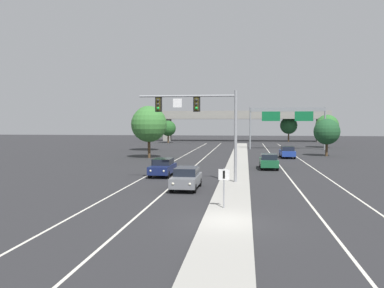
% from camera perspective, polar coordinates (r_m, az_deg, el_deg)
% --- Properties ---
extents(ground_plane, '(260.00, 260.00, 0.00)m').
position_cam_1_polar(ground_plane, '(20.30, 4.81, -10.89)').
color(ground_plane, '#28282B').
extents(median_island, '(2.40, 110.00, 0.15)m').
position_cam_1_polar(median_island, '(38.00, 6.03, -4.24)').
color(median_island, '#9E9B93').
rests_on(median_island, ground).
extents(lane_stripe_oncoming_center, '(0.14, 100.00, 0.01)m').
position_cam_1_polar(lane_stripe_oncoming_center, '(45.30, 0.28, -3.14)').
color(lane_stripe_oncoming_center, silver).
rests_on(lane_stripe_oncoming_center, ground).
extents(lane_stripe_receding_center, '(0.14, 100.00, 0.01)m').
position_cam_1_polar(lane_stripe_receding_center, '(45.12, 12.23, -3.23)').
color(lane_stripe_receding_center, silver).
rests_on(lane_stripe_receding_center, ground).
extents(edge_stripe_left, '(0.14, 100.00, 0.01)m').
position_cam_1_polar(edge_stripe_left, '(45.82, -3.83, -3.07)').
color(edge_stripe_left, silver).
rests_on(edge_stripe_left, ground).
extents(edge_stripe_right, '(0.14, 100.00, 0.01)m').
position_cam_1_polar(edge_stripe_right, '(45.52, 16.38, -3.23)').
color(edge_stripe_right, silver).
rests_on(edge_stripe_right, ground).
extents(overhead_signal_mast, '(7.84, 0.44, 7.20)m').
position_cam_1_polar(overhead_signal_mast, '(32.84, 1.63, 3.87)').
color(overhead_signal_mast, gray).
rests_on(overhead_signal_mast, median_island).
extents(median_sign_post, '(0.60, 0.10, 2.20)m').
position_cam_1_polar(median_sign_post, '(22.89, 4.42, -5.25)').
color(median_sign_post, gray).
rests_on(median_sign_post, median_island).
extents(car_oncoming_grey, '(1.86, 4.49, 1.58)m').
position_cam_1_polar(car_oncoming_grey, '(30.15, -0.77, -4.70)').
color(car_oncoming_grey, slate).
rests_on(car_oncoming_grey, ground).
extents(car_oncoming_navy, '(1.87, 4.49, 1.58)m').
position_cam_1_polar(car_oncoming_navy, '(37.55, -4.05, -3.17)').
color(car_oncoming_navy, '#141E4C').
rests_on(car_oncoming_navy, ground).
extents(car_receding_green, '(1.82, 4.47, 1.58)m').
position_cam_1_polar(car_receding_green, '(43.87, 10.52, -2.32)').
color(car_receding_green, '#195633').
rests_on(car_receding_green, ground).
extents(car_receding_blue, '(1.87, 4.49, 1.58)m').
position_cam_1_polar(car_receding_blue, '(57.69, 12.99, -1.07)').
color(car_receding_blue, navy).
rests_on(car_receding_blue, ground).
extents(highway_sign_gantry, '(13.28, 0.42, 7.50)m').
position_cam_1_polar(highway_sign_gantry, '(75.39, 12.99, 3.94)').
color(highway_sign_gantry, gray).
rests_on(highway_sign_gantry, ground).
extents(overpass_bridge, '(42.40, 6.40, 7.65)m').
position_cam_1_polar(overpass_bridge, '(105.03, 6.92, 3.52)').
color(overpass_bridge, gray).
rests_on(overpass_bridge, ground).
extents(tree_far_left_c, '(3.61, 3.61, 5.22)m').
position_cam_1_polar(tree_far_left_c, '(96.79, -3.30, 2.17)').
color(tree_far_left_c, '#4C3823').
rests_on(tree_far_left_c, ground).
extents(tree_far_right_b, '(4.34, 4.34, 6.28)m').
position_cam_1_polar(tree_far_right_b, '(82.34, 18.11, 2.35)').
color(tree_far_right_b, '#4C3823').
rests_on(tree_far_right_b, ground).
extents(tree_far_left_b, '(4.84, 4.84, 7.00)m').
position_cam_1_polar(tree_far_left_b, '(56.40, -5.94, 2.71)').
color(tree_far_left_b, '#4C3823').
rests_on(tree_far_left_b, ground).
extents(tree_far_right_c, '(4.24, 4.24, 6.13)m').
position_cam_1_polar(tree_far_right_c, '(105.96, 13.17, 2.49)').
color(tree_far_right_c, '#4C3823').
rests_on(tree_far_right_c, ground).
extents(tree_far_left_a, '(5.28, 5.28, 7.64)m').
position_cam_1_polar(tree_far_left_a, '(70.93, -6.00, 3.12)').
color(tree_far_left_a, '#4C3823').
rests_on(tree_far_left_a, ground).
extents(tree_far_right_a, '(3.71, 3.71, 5.36)m').
position_cam_1_polar(tree_far_right_a, '(62.15, 18.07, 1.62)').
color(tree_far_right_a, '#4C3823').
rests_on(tree_far_right_a, ground).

